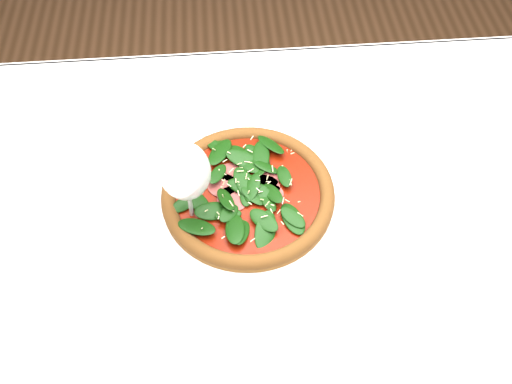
{
  "coord_description": "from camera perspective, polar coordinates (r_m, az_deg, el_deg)",
  "views": [
    {
      "loc": [
        -0.1,
        -0.52,
        1.51
      ],
      "look_at": [
        -0.06,
        0.03,
        0.77
      ],
      "focal_mm": 40.0,
      "sensor_mm": 36.0,
      "label": 1
    }
  ],
  "objects": [
    {
      "name": "pizza",
      "position": [
        0.92,
        -0.81,
        0.0
      ],
      "size": [
        0.33,
        0.33,
        0.04
      ],
      "rotation": [
        0.0,
        0.0,
        0.2
      ],
      "color": "brown",
      "rests_on": "plate"
    },
    {
      "name": "fork",
      "position": [
        0.84,
        -17.65,
        -14.2
      ],
      "size": [
        0.05,
        0.14,
        0.0
      ],
      "rotation": [
        0.0,
        0.0,
        -0.22
      ],
      "color": "silver",
      "rests_on": "napkin"
    },
    {
      "name": "dining_table",
      "position": [
        1.01,
        3.32,
        -5.09
      ],
      "size": [
        1.21,
        0.81,
        0.75
      ],
      "color": "silver",
      "rests_on": "ground"
    },
    {
      "name": "plate",
      "position": [
        0.93,
        -0.8,
        -0.68
      ],
      "size": [
        0.33,
        0.33,
        0.01
      ],
      "color": "white",
      "rests_on": "dining_table"
    },
    {
      "name": "saucer_far",
      "position": [
        1.12,
        20.5,
        7.15
      ],
      "size": [
        0.15,
        0.15,
        0.01
      ],
      "color": "white",
      "rests_on": "dining_table"
    },
    {
      "name": "wine_glass",
      "position": [
        0.82,
        -7.08,
        1.86
      ],
      "size": [
        0.07,
        0.07,
        0.18
      ],
      "color": "silver",
      "rests_on": "dining_table"
    },
    {
      "name": "napkin",
      "position": [
        0.84,
        -18.08,
        -15.93
      ],
      "size": [
        0.15,
        0.09,
        0.01
      ],
      "primitive_type": "cube",
      "rotation": [
        0.0,
        0.0,
        -0.15
      ],
      "color": "silver",
      "rests_on": "dining_table"
    },
    {
      "name": "ground",
      "position": [
        1.6,
        2.19,
        -17.27
      ],
      "size": [
        6.0,
        6.0,
        0.0
      ],
      "primitive_type": "plane",
      "color": "brown",
      "rests_on": "ground"
    }
  ]
}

